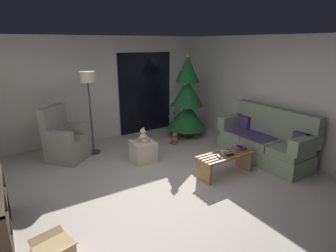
{
  "coord_description": "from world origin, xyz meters",
  "views": [
    {
      "loc": [
        -2.13,
        -3.37,
        2.35
      ],
      "look_at": [
        0.4,
        0.7,
        0.85
      ],
      "focal_mm": 28.77,
      "sensor_mm": 36.0,
      "label": 1
    }
  ],
  "objects_px": {
    "remote_graphite": "(219,156)",
    "floor_lamp": "(88,85)",
    "cell_phone": "(239,146)",
    "christmas_tree": "(187,101)",
    "remote_silver": "(222,154)",
    "couch": "(265,141)",
    "coffee_table": "(225,161)",
    "ottoman": "(143,151)",
    "book_stack": "(239,148)",
    "remote_black": "(230,155)",
    "armchair": "(65,141)",
    "teddy_bear_chestnut_by_tree": "(175,139)",
    "remote_white": "(224,151)",
    "teddy_bear_cream": "(143,136)"
  },
  "relations": [
    {
      "from": "teddy_bear_chestnut_by_tree",
      "to": "teddy_bear_cream",
      "type": "bearing_deg",
      "value": -154.42
    },
    {
      "from": "couch",
      "to": "christmas_tree",
      "type": "relative_size",
      "value": 0.92
    },
    {
      "from": "christmas_tree",
      "to": "teddy_bear_chestnut_by_tree",
      "type": "bearing_deg",
      "value": -151.68
    },
    {
      "from": "ottoman",
      "to": "armchair",
      "type": "bearing_deg",
      "value": 144.3
    },
    {
      "from": "christmas_tree",
      "to": "teddy_bear_cream",
      "type": "distance_m",
      "value": 1.9
    },
    {
      "from": "couch",
      "to": "cell_phone",
      "type": "distance_m",
      "value": 0.83
    },
    {
      "from": "remote_white",
      "to": "book_stack",
      "type": "bearing_deg",
      "value": -62.41
    },
    {
      "from": "christmas_tree",
      "to": "remote_black",
      "type": "bearing_deg",
      "value": -106.07
    },
    {
      "from": "remote_black",
      "to": "cell_phone",
      "type": "bearing_deg",
      "value": -64.26
    },
    {
      "from": "teddy_bear_chestnut_by_tree",
      "to": "remote_graphite",
      "type": "bearing_deg",
      "value": -98.55
    },
    {
      "from": "remote_graphite",
      "to": "christmas_tree",
      "type": "xyz_separation_m",
      "value": [
        0.84,
        2.15,
        0.52
      ]
    },
    {
      "from": "book_stack",
      "to": "cell_phone",
      "type": "distance_m",
      "value": 0.04
    },
    {
      "from": "floor_lamp",
      "to": "remote_silver",
      "type": "bearing_deg",
      "value": -53.39
    },
    {
      "from": "floor_lamp",
      "to": "ottoman",
      "type": "distance_m",
      "value": 1.78
    },
    {
      "from": "ottoman",
      "to": "book_stack",
      "type": "bearing_deg",
      "value": -43.29
    },
    {
      "from": "remote_black",
      "to": "remote_silver",
      "type": "xyz_separation_m",
      "value": [
        -0.07,
        0.12,
        0.0
      ]
    },
    {
      "from": "remote_graphite",
      "to": "remote_white",
      "type": "distance_m",
      "value": 0.27
    },
    {
      "from": "coffee_table",
      "to": "remote_silver",
      "type": "distance_m",
      "value": 0.16
    },
    {
      "from": "christmas_tree",
      "to": "armchair",
      "type": "height_order",
      "value": "christmas_tree"
    },
    {
      "from": "christmas_tree",
      "to": "teddy_bear_cream",
      "type": "xyz_separation_m",
      "value": [
        -1.66,
        -0.83,
        -0.38
      ]
    },
    {
      "from": "remote_silver",
      "to": "cell_phone",
      "type": "bearing_deg",
      "value": 37.99
    },
    {
      "from": "christmas_tree",
      "to": "coffee_table",
      "type": "bearing_deg",
      "value": -107.04
    },
    {
      "from": "armchair",
      "to": "ottoman",
      "type": "xyz_separation_m",
      "value": [
        1.32,
        -0.95,
        -0.18
      ]
    },
    {
      "from": "coffee_table",
      "to": "teddy_bear_chestnut_by_tree",
      "type": "xyz_separation_m",
      "value": [
        0.09,
        1.82,
        -0.15
      ]
    },
    {
      "from": "christmas_tree",
      "to": "ottoman",
      "type": "height_order",
      "value": "christmas_tree"
    },
    {
      "from": "armchair",
      "to": "remote_white",
      "type": "bearing_deg",
      "value": -42.09
    },
    {
      "from": "remote_graphite",
      "to": "christmas_tree",
      "type": "distance_m",
      "value": 2.37
    },
    {
      "from": "cell_phone",
      "to": "christmas_tree",
      "type": "bearing_deg",
      "value": 92.48
    },
    {
      "from": "remote_black",
      "to": "armchair",
      "type": "relative_size",
      "value": 0.14
    },
    {
      "from": "armchair",
      "to": "teddy_bear_cream",
      "type": "bearing_deg",
      "value": -35.8
    },
    {
      "from": "remote_black",
      "to": "book_stack",
      "type": "relative_size",
      "value": 0.58
    },
    {
      "from": "cell_phone",
      "to": "teddy_bear_chestnut_by_tree",
      "type": "bearing_deg",
      "value": 108.97
    },
    {
      "from": "cell_phone",
      "to": "christmas_tree",
      "type": "distance_m",
      "value": 2.18
    },
    {
      "from": "remote_silver",
      "to": "christmas_tree",
      "type": "relative_size",
      "value": 0.07
    },
    {
      "from": "book_stack",
      "to": "teddy_bear_cream",
      "type": "bearing_deg",
      "value": 136.76
    },
    {
      "from": "christmas_tree",
      "to": "ottoman",
      "type": "xyz_separation_m",
      "value": [
        -1.67,
        -0.82,
        -0.72
      ]
    },
    {
      "from": "remote_white",
      "to": "cell_phone",
      "type": "bearing_deg",
      "value": -62.6
    },
    {
      "from": "remote_white",
      "to": "christmas_tree",
      "type": "relative_size",
      "value": 0.07
    },
    {
      "from": "remote_silver",
      "to": "teddy_bear_chestnut_by_tree",
      "type": "height_order",
      "value": "remote_silver"
    },
    {
      "from": "remote_black",
      "to": "armchair",
      "type": "bearing_deg",
      "value": 53.76
    },
    {
      "from": "remote_silver",
      "to": "book_stack",
      "type": "distance_m",
      "value": 0.41
    },
    {
      "from": "armchair",
      "to": "teddy_bear_cream",
      "type": "relative_size",
      "value": 3.96
    },
    {
      "from": "christmas_tree",
      "to": "floor_lamp",
      "type": "distance_m",
      "value": 2.47
    },
    {
      "from": "remote_silver",
      "to": "remote_graphite",
      "type": "bearing_deg",
      "value": -121.77
    },
    {
      "from": "floor_lamp",
      "to": "christmas_tree",
      "type": "bearing_deg",
      "value": -4.02
    },
    {
      "from": "couch",
      "to": "remote_graphite",
      "type": "relative_size",
      "value": 12.5
    },
    {
      "from": "couch",
      "to": "remote_silver",
      "type": "xyz_separation_m",
      "value": [
        -1.24,
        -0.05,
        0.02
      ]
    },
    {
      "from": "remote_graphite",
      "to": "floor_lamp",
      "type": "height_order",
      "value": "floor_lamp"
    },
    {
      "from": "floor_lamp",
      "to": "remote_white",
      "type": "bearing_deg",
      "value": -50.71
    },
    {
      "from": "remote_white",
      "to": "cell_phone",
      "type": "distance_m",
      "value": 0.32
    }
  ]
}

